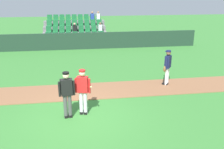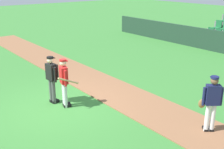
% 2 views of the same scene
% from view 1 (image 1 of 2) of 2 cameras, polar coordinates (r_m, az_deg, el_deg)
% --- Properties ---
extents(ground_plane, '(80.00, 80.00, 0.00)m').
position_cam_1_polar(ground_plane, '(9.48, -7.48, -9.51)').
color(ground_plane, '#387A33').
extents(infield_dirt_path, '(28.00, 2.03, 0.03)m').
position_cam_1_polar(infield_dirt_path, '(11.68, -7.78, -3.88)').
color(infield_dirt_path, brown).
rests_on(infield_dirt_path, ground).
extents(dugout_fence, '(20.00, 0.16, 1.33)m').
position_cam_1_polar(dugout_fence, '(20.21, -8.38, 7.55)').
color(dugout_fence, '#1E3828').
rests_on(dugout_fence, ground).
extents(stadium_bleachers, '(5.55, 3.80, 2.70)m').
position_cam_1_polar(stadium_bleachers, '(22.47, -8.40, 8.84)').
color(stadium_bleachers, slate).
rests_on(stadium_bleachers, ground).
extents(batter_red_jersey, '(0.60, 0.80, 1.76)m').
position_cam_1_polar(batter_red_jersey, '(9.24, -6.66, -3.61)').
color(batter_red_jersey, silver).
rests_on(batter_red_jersey, ground).
extents(umpire_home_plate, '(0.59, 0.34, 1.76)m').
position_cam_1_polar(umpire_home_plate, '(9.08, -10.30, -4.01)').
color(umpire_home_plate, '#4C4C4C').
rests_on(umpire_home_plate, ground).
extents(runner_navy_jersey, '(0.53, 0.53, 1.76)m').
position_cam_1_polar(runner_navy_jersey, '(12.39, 12.57, 1.80)').
color(runner_navy_jersey, white).
rests_on(runner_navy_jersey, ground).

